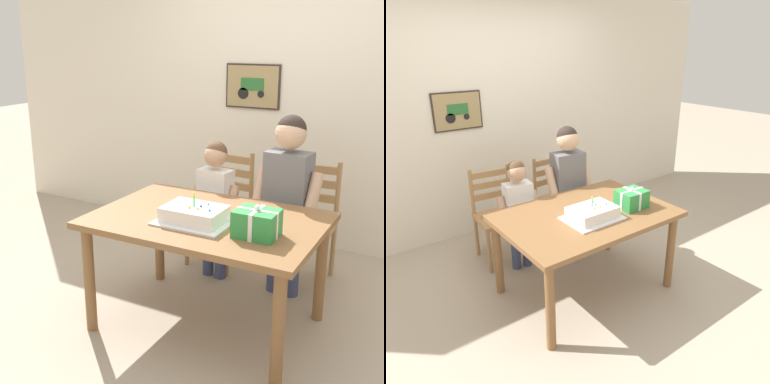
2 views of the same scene
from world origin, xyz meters
TOP-DOWN VIEW (x-y plane):
  - ground_plane at (0.00, 0.00)m, footprint 20.00×20.00m
  - back_wall at (-0.00, 1.69)m, footprint 6.40×0.11m
  - dining_table at (0.00, 0.00)m, footprint 1.40×0.98m
  - birthday_cake at (-0.03, -0.12)m, footprint 0.44×0.34m
  - gift_box_red_large at (0.38, -0.14)m, footprint 0.24×0.20m
  - chair_left at (-0.35, 0.95)m, footprint 0.45×0.45m
  - chair_right at (0.36, 0.95)m, footprint 0.44×0.44m
  - child_older at (0.29, 0.65)m, footprint 0.49×0.29m
  - child_younger at (-0.27, 0.65)m, footprint 0.40×0.24m

SIDE VIEW (x-z plane):
  - ground_plane at x=0.00m, z-range 0.00..0.00m
  - chair_left at x=-0.35m, z-range 0.01..0.93m
  - chair_right at x=0.36m, z-range 0.01..0.93m
  - dining_table at x=0.00m, z-range 0.28..1.02m
  - child_younger at x=-0.27m, z-range 0.12..1.20m
  - birthday_cake at x=-0.03m, z-range 0.70..0.89m
  - child_older at x=0.29m, z-range 0.14..1.46m
  - gift_box_red_large at x=0.38m, z-range 0.73..0.92m
  - back_wall at x=0.00m, z-range 0.00..2.60m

